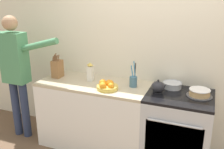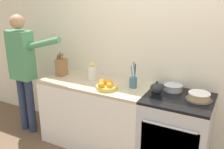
% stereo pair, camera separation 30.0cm
% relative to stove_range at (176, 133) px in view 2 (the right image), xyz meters
% --- Properties ---
extents(wall_back, '(8.00, 0.04, 2.60)m').
position_rel_stove_range_xyz_m(wall_back, '(-0.35, 0.35, 0.85)').
color(wall_back, silver).
rests_on(wall_back, ground_plane).
extents(counter_cabinet, '(1.40, 0.65, 0.89)m').
position_rel_stove_range_xyz_m(counter_cabinet, '(-1.07, 0.00, -0.00)').
color(counter_cabinet, white).
rests_on(counter_cabinet, ground_plane).
extents(stove_range, '(0.73, 0.68, 0.89)m').
position_rel_stove_range_xyz_m(stove_range, '(0.00, 0.00, 0.00)').
color(stove_range, '#B7BABF').
rests_on(stove_range, ground_plane).
extents(layer_cake, '(0.28, 0.28, 0.08)m').
position_rel_stove_range_xyz_m(layer_cake, '(0.20, 0.04, 0.48)').
color(layer_cake, '#4C4C51').
rests_on(layer_cake, stove_range).
extents(tea_kettle, '(0.19, 0.15, 0.15)m').
position_rel_stove_range_xyz_m(tea_kettle, '(-0.25, -0.02, 0.51)').
color(tea_kettle, '#232328').
rests_on(tea_kettle, stove_range).
extents(mixing_bowl, '(0.23, 0.23, 0.07)m').
position_rel_stove_range_xyz_m(mixing_bowl, '(-0.12, 0.18, 0.48)').
color(mixing_bowl, '#B7BABF').
rests_on(mixing_bowl, stove_range).
extents(knife_block, '(0.11, 0.14, 0.32)m').
position_rel_stove_range_xyz_m(knife_block, '(-1.62, 0.02, 0.57)').
color(knife_block, olive).
rests_on(knife_block, counter_cabinet).
extents(utensil_crock, '(0.09, 0.09, 0.33)m').
position_rel_stove_range_xyz_m(utensil_crock, '(-0.56, 0.05, 0.52)').
color(utensil_crock, '#477084').
rests_on(utensil_crock, counter_cabinet).
extents(fruit_bowl, '(0.25, 0.25, 0.11)m').
position_rel_stove_range_xyz_m(fruit_bowl, '(-0.82, -0.15, 0.49)').
color(fruit_bowl, gold).
rests_on(fruit_bowl, counter_cabinet).
extents(milk_carton, '(0.07, 0.07, 0.24)m').
position_rel_stove_range_xyz_m(milk_carton, '(-1.14, 0.05, 0.56)').
color(milk_carton, white).
rests_on(milk_carton, counter_cabinet).
extents(person_baker, '(0.95, 0.20, 1.71)m').
position_rel_stove_range_xyz_m(person_baker, '(-2.13, -0.18, 0.58)').
color(person_baker, '#283351').
rests_on(person_baker, ground_plane).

